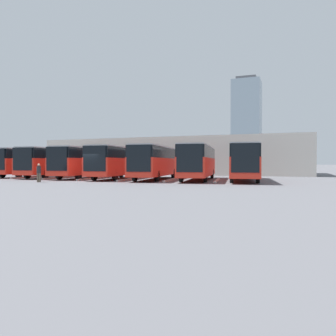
{
  "coord_description": "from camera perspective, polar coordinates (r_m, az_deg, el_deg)",
  "views": [
    {
      "loc": [
        -17.58,
        25.56,
        1.72
      ],
      "look_at": [
        -5.51,
        -6.0,
        1.18
      ],
      "focal_mm": 35.0,
      "sensor_mm": 36.0,
      "label": 1
    }
  ],
  "objects": [
    {
      "name": "ground_plane",
      "position": [
        31.07,
        -13.58,
        -2.28
      ],
      "size": [
        600.0,
        600.0,
        0.0
      ],
      "primitive_type": "plane",
      "color": "#5B5B60"
    },
    {
      "name": "bus_0",
      "position": [
        32.16,
        13.07,
        1.18
      ],
      "size": [
        4.27,
        12.27,
        3.38
      ],
      "rotation": [
        0.0,
        0.0,
        0.15
      ],
      "color": "red",
      "rests_on": "ground_plane"
    },
    {
      "name": "curb_divider_0",
      "position": [
        30.83,
        8.55,
        -2.15
      ],
      "size": [
        1.21,
        6.32,
        0.15
      ],
      "primitive_type": "cube",
      "rotation": [
        0.0,
        0.0,
        0.15
      ],
      "color": "#B2B2AD",
      "rests_on": "ground_plane"
    },
    {
      "name": "bus_1",
      "position": [
        32.6,
        5.28,
        1.2
      ],
      "size": [
        4.27,
        12.27,
        3.38
      ],
      "rotation": [
        0.0,
        0.0,
        0.15
      ],
      "color": "red",
      "rests_on": "ground_plane"
    },
    {
      "name": "curb_divider_1",
      "position": [
        31.63,
        0.56,
        -2.07
      ],
      "size": [
        1.21,
        6.32,
        0.15
      ],
      "primitive_type": "cube",
      "rotation": [
        0.0,
        0.0,
        0.15
      ],
      "color": "#B2B2AD",
      "rests_on": "ground_plane"
    },
    {
      "name": "bus_2",
      "position": [
        33.67,
        -2.12,
        1.19
      ],
      "size": [
        4.27,
        12.27,
        3.38
      ],
      "rotation": [
        0.0,
        0.0,
        0.15
      ],
      "color": "red",
      "rests_on": "ground_plane"
    },
    {
      "name": "curb_divider_2",
      "position": [
        33.04,
        -6.85,
        -1.94
      ],
      "size": [
        1.21,
        6.32,
        0.15
      ],
      "primitive_type": "cube",
      "rotation": [
        0.0,
        0.0,
        0.15
      ],
      "color": "#B2B2AD",
      "rests_on": "ground_plane"
    },
    {
      "name": "bus_3",
      "position": [
        35.61,
        -8.65,
        1.17
      ],
      "size": [
        4.27,
        12.27,
        3.38
      ],
      "rotation": [
        0.0,
        0.0,
        0.15
      ],
      "color": "red",
      "rests_on": "ground_plane"
    },
    {
      "name": "curb_divider_3",
      "position": [
        35.3,
        -13.18,
        -1.78
      ],
      "size": [
        1.21,
        6.32,
        0.15
      ],
      "primitive_type": "cube",
      "rotation": [
        0.0,
        0.0,
        0.15
      ],
      "color": "#B2B2AD",
      "rests_on": "ground_plane"
    },
    {
      "name": "bus_4",
      "position": [
        38.18,
        -14.2,
        1.13
      ],
      "size": [
        4.27,
        12.27,
        3.38
      ],
      "rotation": [
        0.0,
        0.0,
        0.15
      ],
      "color": "red",
      "rests_on": "ground_plane"
    },
    {
      "name": "curb_divider_4",
      "position": [
        38.13,
        -18.44,
        -1.6
      ],
      "size": [
        1.21,
        6.32,
        0.15
      ],
      "primitive_type": "cube",
      "rotation": [
        0.0,
        0.0,
        0.15
      ],
      "color": "#B2B2AD",
      "rests_on": "ground_plane"
    },
    {
      "name": "bus_5",
      "position": [
        41.01,
        -19.08,
        1.09
      ],
      "size": [
        4.27,
        12.27,
        3.38
      ],
      "rotation": [
        0.0,
        0.0,
        0.15
      ],
      "color": "red",
      "rests_on": "ground_plane"
    },
    {
      "name": "curb_divider_5",
      "position": [
        41.18,
        -23.01,
        -1.45
      ],
      "size": [
        1.21,
        6.32,
        0.15
      ],
      "primitive_type": "cube",
      "rotation": [
        0.0,
        0.0,
        0.15
      ],
      "color": "#B2B2AD",
      "rests_on": "ground_plane"
    },
    {
      "name": "bus_6",
      "position": [
        44.47,
        -22.83,
        1.05
      ],
      "size": [
        4.27,
        12.27,
        3.38
      ],
      "rotation": [
        0.0,
        0.0,
        0.15
      ],
      "color": "red",
      "rests_on": "ground_plane"
    },
    {
      "name": "pedestrian",
      "position": [
        31.17,
        -21.58,
        -0.68
      ],
      "size": [
        0.39,
        0.38,
        1.65
      ],
      "rotation": [
        0.0,
        0.0,
        0.03
      ],
      "color": "brown",
      "rests_on": "ground_plane"
    },
    {
      "name": "station_building",
      "position": [
        52.95,
        1.54,
        2.02
      ],
      "size": [
        40.48,
        16.52,
        5.43
      ],
      "color": "beige",
      "rests_on": "ground_plane"
    },
    {
      "name": "office_tower",
      "position": [
        258.18,
        13.53,
        7.75
      ],
      "size": [
        20.75,
        20.75,
        66.29
      ],
      "color": "#93A8B7",
      "rests_on": "ground_plane"
    }
  ]
}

